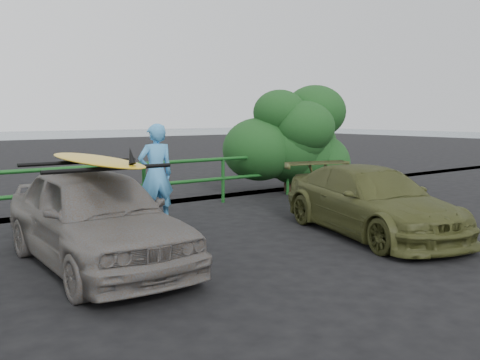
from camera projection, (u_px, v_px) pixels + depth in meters
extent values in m
plane|color=black|center=(262.00, 279.00, 6.52)|extent=(80.00, 80.00, 0.00)
imported|color=#625C57|center=(96.00, 217.00, 7.02)|extent=(1.70, 3.93, 1.32)
imported|color=#40431E|center=(371.00, 201.00, 8.94)|extent=(2.57, 4.16, 1.13)
imported|color=#4695D2|center=(156.00, 174.00, 9.78)|extent=(0.71, 0.51, 1.84)
ellipsoid|color=gold|center=(94.00, 160.00, 6.93)|extent=(0.71, 2.91, 0.09)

